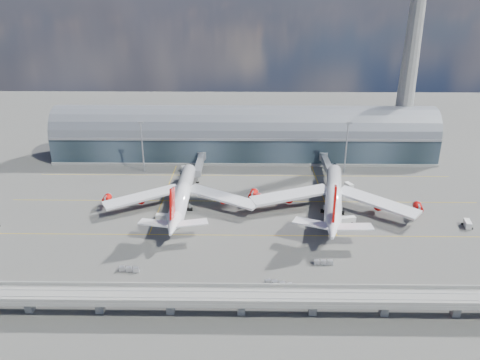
{
  "coord_description": "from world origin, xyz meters",
  "views": [
    {
      "loc": [
        1.15,
        -162.85,
        84.99
      ],
      "look_at": [
        -1.31,
        10.0,
        14.0
      ],
      "focal_mm": 35.0,
      "sensor_mm": 36.0,
      "label": 1
    }
  ],
  "objects_px": {
    "cargo_train_2": "(323,262)",
    "service_truck_2": "(346,220)",
    "floodlight_mast_right": "(346,146)",
    "service_truck_4": "(349,186)",
    "control_tower": "(411,59)",
    "floodlight_mast_left": "(142,145)",
    "airliner_left": "(182,195)",
    "service_truck_3": "(467,224)",
    "cargo_train_0": "(129,269)",
    "service_truck_5": "(186,170)",
    "cargo_train_1": "(279,284)",
    "service_truck_1": "(162,217)",
    "airliner_right": "(333,197)"
  },
  "relations": [
    {
      "from": "cargo_train_0",
      "to": "floodlight_mast_right",
      "type": "bearing_deg",
      "value": -51.36
    },
    {
      "from": "floodlight_mast_right",
      "to": "service_truck_4",
      "type": "height_order",
      "value": "floodlight_mast_right"
    },
    {
      "from": "airliner_right",
      "to": "cargo_train_2",
      "type": "bearing_deg",
      "value": -93.14
    },
    {
      "from": "floodlight_mast_left",
      "to": "service_truck_3",
      "type": "xyz_separation_m",
      "value": [
        136.19,
        -57.32,
        -12.3
      ]
    },
    {
      "from": "airliner_left",
      "to": "service_truck_3",
      "type": "bearing_deg",
      "value": -8.22
    },
    {
      "from": "floodlight_mast_left",
      "to": "service_truck_5",
      "type": "bearing_deg",
      "value": -6.13
    },
    {
      "from": "floodlight_mast_left",
      "to": "service_truck_3",
      "type": "height_order",
      "value": "floodlight_mast_left"
    },
    {
      "from": "service_truck_3",
      "to": "cargo_train_0",
      "type": "relative_size",
      "value": 0.81
    },
    {
      "from": "service_truck_3",
      "to": "service_truck_4",
      "type": "bearing_deg",
      "value": 146.94
    },
    {
      "from": "airliner_right",
      "to": "service_truck_5",
      "type": "height_order",
      "value": "airliner_right"
    },
    {
      "from": "floodlight_mast_left",
      "to": "service_truck_2",
      "type": "distance_m",
      "value": 106.21
    },
    {
      "from": "control_tower",
      "to": "service_truck_5",
      "type": "height_order",
      "value": "control_tower"
    },
    {
      "from": "service_truck_3",
      "to": "control_tower",
      "type": "bearing_deg",
      "value": 101.67
    },
    {
      "from": "cargo_train_2",
      "to": "cargo_train_0",
      "type": "bearing_deg",
      "value": 94.35
    },
    {
      "from": "floodlight_mast_left",
      "to": "service_truck_1",
      "type": "distance_m",
      "value": 57.76
    },
    {
      "from": "floodlight_mast_left",
      "to": "airliner_left",
      "type": "distance_m",
      "value": 49.93
    },
    {
      "from": "service_truck_3",
      "to": "service_truck_4",
      "type": "xyz_separation_m",
      "value": [
        -38.03,
        36.63,
        0.03
      ]
    },
    {
      "from": "floodlight_mast_right",
      "to": "floodlight_mast_left",
      "type": "bearing_deg",
      "value": 180.0
    },
    {
      "from": "control_tower",
      "to": "service_truck_1",
      "type": "xyz_separation_m",
      "value": [
        -116.97,
        -81.49,
        -50.25
      ]
    },
    {
      "from": "control_tower",
      "to": "floodlight_mast_left",
      "type": "relative_size",
      "value": 4.01
    },
    {
      "from": "service_truck_5",
      "to": "cargo_train_2",
      "type": "relative_size",
      "value": 1.06
    },
    {
      "from": "airliner_right",
      "to": "cargo_train_2",
      "type": "relative_size",
      "value": 11.31
    },
    {
      "from": "control_tower",
      "to": "floodlight_mast_left",
      "type": "xyz_separation_m",
      "value": [
        -135.0,
        -28.0,
        -38.0
      ]
    },
    {
      "from": "control_tower",
      "to": "service_truck_5",
      "type": "bearing_deg",
      "value": -165.13
    },
    {
      "from": "service_truck_4",
      "to": "cargo_train_1",
      "type": "height_order",
      "value": "service_truck_4"
    },
    {
      "from": "floodlight_mast_left",
      "to": "cargo_train_0",
      "type": "distance_m",
      "value": 91.42
    },
    {
      "from": "service_truck_1",
      "to": "cargo_train_1",
      "type": "distance_m",
      "value": 61.26
    },
    {
      "from": "airliner_left",
      "to": "airliner_right",
      "type": "distance_m",
      "value": 62.07
    },
    {
      "from": "airliner_left",
      "to": "airliner_right",
      "type": "height_order",
      "value": "airliner_right"
    },
    {
      "from": "cargo_train_1",
      "to": "control_tower",
      "type": "bearing_deg",
      "value": -46.61
    },
    {
      "from": "control_tower",
      "to": "floodlight_mast_left",
      "type": "bearing_deg",
      "value": -168.28
    },
    {
      "from": "airliner_left",
      "to": "service_truck_3",
      "type": "xyz_separation_m",
      "value": [
        111.42,
        -14.63,
        -4.78
      ]
    },
    {
      "from": "service_truck_2",
      "to": "service_truck_3",
      "type": "height_order",
      "value": "service_truck_2"
    },
    {
      "from": "cargo_train_2",
      "to": "service_truck_2",
      "type": "bearing_deg",
      "value": -24.33
    },
    {
      "from": "floodlight_mast_right",
      "to": "service_truck_3",
      "type": "distance_m",
      "value": 68.89
    },
    {
      "from": "airliner_left",
      "to": "cargo_train_0",
      "type": "relative_size",
      "value": 9.98
    },
    {
      "from": "cargo_train_1",
      "to": "cargo_train_2",
      "type": "height_order",
      "value": "cargo_train_1"
    },
    {
      "from": "floodlight_mast_left",
      "to": "service_truck_1",
      "type": "xyz_separation_m",
      "value": [
        18.03,
        -53.49,
        -12.25
      ]
    },
    {
      "from": "service_truck_3",
      "to": "cargo_train_0",
      "type": "xyz_separation_m",
      "value": [
        -122.83,
        -32.2,
        -0.53
      ]
    },
    {
      "from": "airliner_left",
      "to": "service_truck_3",
      "type": "relative_size",
      "value": 12.29
    },
    {
      "from": "service_truck_3",
      "to": "service_truck_5",
      "type": "xyz_separation_m",
      "value": [
        -115.13,
        55.06,
        0.26
      ]
    },
    {
      "from": "service_truck_4",
      "to": "cargo_train_1",
      "type": "distance_m",
      "value": 84.58
    },
    {
      "from": "cargo_train_1",
      "to": "airliner_left",
      "type": "bearing_deg",
      "value": 17.96
    },
    {
      "from": "control_tower",
      "to": "service_truck_1",
      "type": "height_order",
      "value": "control_tower"
    },
    {
      "from": "control_tower",
      "to": "service_truck_2",
      "type": "xyz_separation_m",
      "value": [
        -44.85,
        -82.82,
        -50.24
      ]
    },
    {
      "from": "floodlight_mast_right",
      "to": "service_truck_1",
      "type": "relative_size",
      "value": 5.33
    },
    {
      "from": "airliner_right",
      "to": "floodlight_mast_right",
      "type": "bearing_deg",
      "value": 83.68
    },
    {
      "from": "cargo_train_0",
      "to": "airliner_left",
      "type": "bearing_deg",
      "value": -21.0
    },
    {
      "from": "service_truck_3",
      "to": "cargo_train_0",
      "type": "distance_m",
      "value": 126.98
    },
    {
      "from": "service_truck_3",
      "to": "cargo_train_1",
      "type": "bearing_deg",
      "value": -141.31
    }
  ]
}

